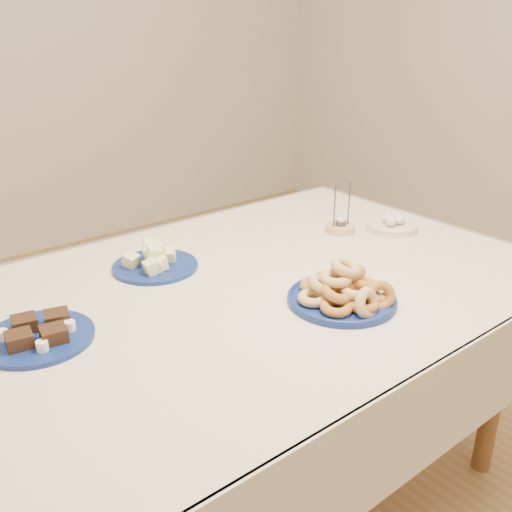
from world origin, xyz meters
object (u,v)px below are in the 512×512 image
(dining_table, at_px, (245,319))
(donut_platter, at_px, (344,292))
(candle_holder, at_px, (340,227))
(egg_bowl, at_px, (392,225))
(melon_plate, at_px, (154,262))
(brownie_plate, at_px, (38,335))

(dining_table, xyz_separation_m, donut_platter, (0.13, -0.24, 0.14))
(candle_holder, xyz_separation_m, egg_bowl, (0.14, -0.10, 0.00))
(dining_table, bearing_deg, egg_bowl, 1.92)
(melon_plate, distance_m, brownie_plate, 0.43)
(dining_table, xyz_separation_m, candle_holder, (0.50, 0.12, 0.12))
(donut_platter, bearing_deg, egg_bowl, 26.95)
(dining_table, distance_m, donut_platter, 0.31)
(donut_platter, height_order, melon_plate, donut_platter)
(candle_holder, bearing_deg, dining_table, -166.43)
(dining_table, height_order, candle_holder, candle_holder)
(donut_platter, relative_size, egg_bowl, 1.48)
(brownie_plate, bearing_deg, egg_bowl, -2.03)
(dining_table, xyz_separation_m, brownie_plate, (-0.53, 0.06, 0.12))
(donut_platter, bearing_deg, melon_plate, 118.74)
(dining_table, xyz_separation_m, egg_bowl, (0.65, 0.02, 0.12))
(melon_plate, xyz_separation_m, candle_holder, (0.64, -0.12, -0.01))
(candle_holder, distance_m, egg_bowl, 0.18)
(brownie_plate, height_order, egg_bowl, egg_bowl)
(melon_plate, bearing_deg, brownie_plate, -155.80)
(candle_holder, relative_size, egg_bowl, 0.87)
(egg_bowl, bearing_deg, melon_plate, 164.36)
(melon_plate, height_order, egg_bowl, melon_plate)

